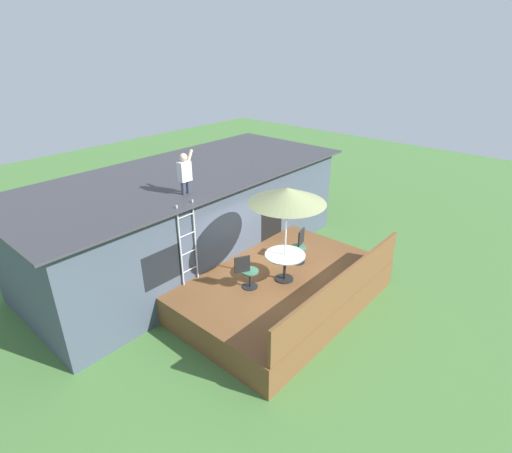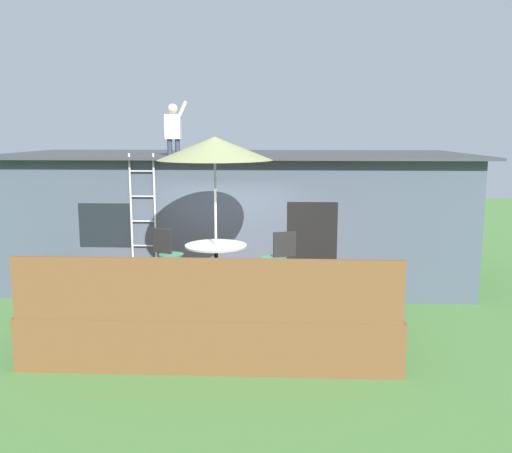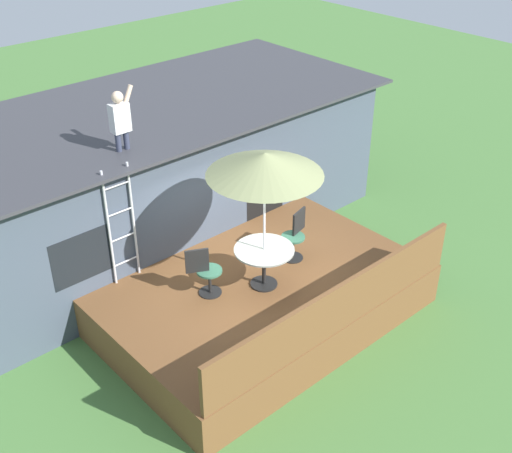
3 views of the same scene
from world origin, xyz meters
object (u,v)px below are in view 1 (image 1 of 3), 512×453
Objects in this scene: patio_table at (285,260)px; person_figure at (185,171)px; patio_chair_left at (247,272)px; patio_chair_right at (299,247)px; patio_umbrella at (287,195)px; step_ladder at (188,244)px.

person_figure is (-1.13, 2.37, 2.15)m from patio_table.
patio_chair_left is 1.96m from patio_chair_right.
patio_umbrella is at bearing -0.00° from patio_chair_right.
step_ladder is at bearing 133.19° from patio_table.
step_ladder is at bearing -44.19° from patio_chair_right.
patio_chair_left is at bearing -83.71° from person_figure.
patio_table is at bearing 90.00° from patio_umbrella.
patio_chair_right is (2.70, -1.50, -0.64)m from step_ladder.
patio_table is at bearing 0.00° from patio_chair_left.
patio_table is 3.39m from person_figure.
person_figure is (0.54, 0.59, 1.64)m from step_ladder.
step_ladder is 2.39× the size of patio_chair_left.
patio_chair_right is at bearing 15.14° from patio_umbrella.
patio_table is at bearing -0.00° from patio_chair_right.
patio_chair_left is at bearing 152.58° from patio_table.
patio_chair_left is (-0.92, 0.48, -0.13)m from patio_table.
patio_table is 0.41× the size of patio_umbrella.
patio_umbrella is 2.74m from step_ladder.
patio_chair_right is (1.03, 0.28, -0.13)m from patio_table.
step_ladder is 1.82m from person_figure.
step_ladder is at bearing -132.73° from person_figure.
patio_umbrella is 2.29× the size of person_figure.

